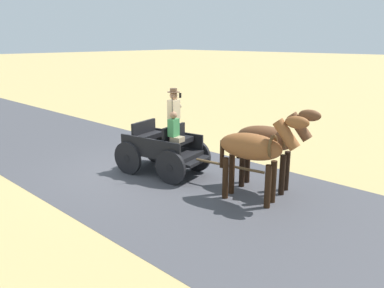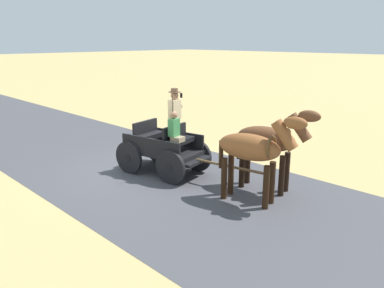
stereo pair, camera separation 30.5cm
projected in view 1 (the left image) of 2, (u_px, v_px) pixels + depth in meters
ground_plane at (139, 170)px, 11.51m from camera, size 200.00×200.00×0.00m
road_surface at (139, 170)px, 11.51m from camera, size 6.04×160.00×0.01m
horse_drawn_carriage at (164, 146)px, 11.09m from camera, size 1.82×4.51×2.50m
horse_near_side at (270, 141)px, 9.74m from camera, size 0.88×2.15×2.21m
horse_off_side at (255, 149)px, 8.99m from camera, size 0.88×2.15×2.21m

